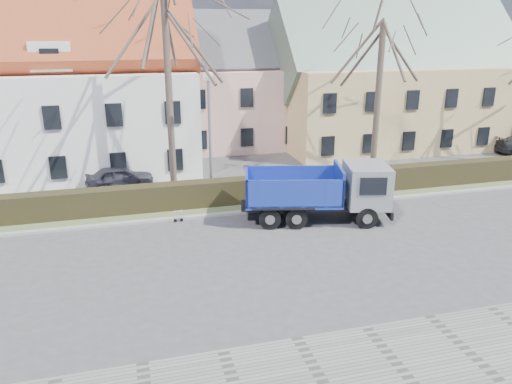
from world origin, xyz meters
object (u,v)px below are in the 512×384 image
object	(u,v)px
dump_truck	(312,192)
parked_car_a	(120,177)
streetlight	(210,137)
cart_frame	(174,216)

from	to	relation	value
dump_truck	parked_car_a	bearing A→B (deg)	152.88
streetlight	cart_frame	bearing A→B (deg)	-129.84
cart_frame	streetlight	bearing A→B (deg)	50.16
streetlight	cart_frame	size ratio (longest dim) A/B	9.76
cart_frame	parked_car_a	world-z (taller)	parked_car_a
dump_truck	cart_frame	size ratio (longest dim) A/B	10.12
dump_truck	cart_frame	xyz separation A→B (m)	(-6.33, 1.38, -1.09)
dump_truck	parked_car_a	distance (m)	11.58
parked_car_a	cart_frame	bearing A→B (deg)	-166.97
dump_truck	streetlight	xyz separation A→B (m)	(-4.05, 4.11, 1.98)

